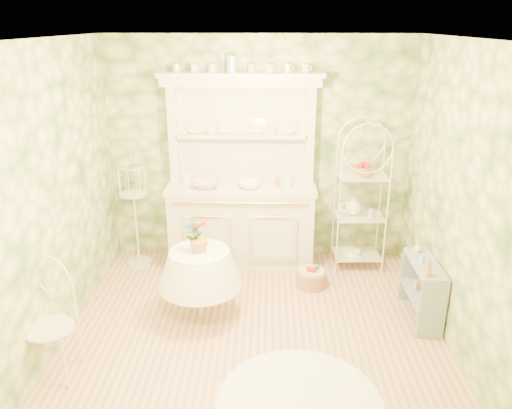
{
  "coord_description": "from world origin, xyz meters",
  "views": [
    {
      "loc": [
        0.11,
        -4.05,
        2.83
      ],
      "look_at": [
        0.0,
        0.5,
        1.15
      ],
      "focal_mm": 35.0,
      "sensor_mm": 36.0,
      "label": 1
    }
  ],
  "objects_px": {
    "cafe_chair": "(50,332)",
    "floor_basket": "(311,278)",
    "kitchen_dresser": "(241,174)",
    "bakers_rack": "(361,193)",
    "side_shelf": "(422,289)",
    "birdcage_stand": "(135,213)",
    "round_table": "(201,283)"
  },
  "relations": [
    {
      "from": "cafe_chair",
      "to": "floor_basket",
      "type": "relative_size",
      "value": 2.76
    },
    {
      "from": "kitchen_dresser",
      "to": "bakers_rack",
      "type": "height_order",
      "value": "kitchen_dresser"
    },
    {
      "from": "bakers_rack",
      "to": "cafe_chair",
      "type": "bearing_deg",
      "value": -146.35
    },
    {
      "from": "side_shelf",
      "to": "floor_basket",
      "type": "height_order",
      "value": "side_shelf"
    },
    {
      "from": "bakers_rack",
      "to": "birdcage_stand",
      "type": "distance_m",
      "value": 2.69
    },
    {
      "from": "cafe_chair",
      "to": "floor_basket",
      "type": "bearing_deg",
      "value": 49.08
    },
    {
      "from": "cafe_chair",
      "to": "birdcage_stand",
      "type": "height_order",
      "value": "birdcage_stand"
    },
    {
      "from": "kitchen_dresser",
      "to": "side_shelf",
      "type": "bearing_deg",
      "value": -32.38
    },
    {
      "from": "bakers_rack",
      "to": "round_table",
      "type": "height_order",
      "value": "bakers_rack"
    },
    {
      "from": "round_table",
      "to": "side_shelf",
      "type": "bearing_deg",
      "value": -0.16
    },
    {
      "from": "kitchen_dresser",
      "to": "bakers_rack",
      "type": "bearing_deg",
      "value": -1.46
    },
    {
      "from": "bakers_rack",
      "to": "round_table",
      "type": "xyz_separation_m",
      "value": [
        -1.76,
        -1.13,
        -0.58
      ]
    },
    {
      "from": "round_table",
      "to": "floor_basket",
      "type": "bearing_deg",
      "value": 27.72
    },
    {
      "from": "side_shelf",
      "to": "floor_basket",
      "type": "bearing_deg",
      "value": 145.92
    },
    {
      "from": "floor_basket",
      "to": "birdcage_stand",
      "type": "bearing_deg",
      "value": 166.31
    },
    {
      "from": "kitchen_dresser",
      "to": "side_shelf",
      "type": "distance_m",
      "value": 2.35
    },
    {
      "from": "side_shelf",
      "to": "floor_basket",
      "type": "xyz_separation_m",
      "value": [
        -1.05,
        0.62,
        -0.23
      ]
    },
    {
      "from": "bakers_rack",
      "to": "kitchen_dresser",
      "type": "bearing_deg",
      "value": 176.39
    },
    {
      "from": "cafe_chair",
      "to": "birdcage_stand",
      "type": "bearing_deg",
      "value": 99.18
    },
    {
      "from": "bakers_rack",
      "to": "birdcage_stand",
      "type": "relative_size",
      "value": 1.4
    },
    {
      "from": "side_shelf",
      "to": "cafe_chair",
      "type": "distance_m",
      "value": 3.47
    },
    {
      "from": "bakers_rack",
      "to": "side_shelf",
      "type": "distance_m",
      "value": 1.38
    },
    {
      "from": "bakers_rack",
      "to": "cafe_chair",
      "type": "xyz_separation_m",
      "value": [
        -2.88,
        -2.08,
        -0.53
      ]
    },
    {
      "from": "side_shelf",
      "to": "birdcage_stand",
      "type": "bearing_deg",
      "value": 156.74
    },
    {
      "from": "kitchen_dresser",
      "to": "floor_basket",
      "type": "xyz_separation_m",
      "value": [
        0.81,
        -0.56,
        -1.05
      ]
    },
    {
      "from": "cafe_chair",
      "to": "floor_basket",
      "type": "xyz_separation_m",
      "value": [
        2.29,
        1.56,
        -0.32
      ]
    },
    {
      "from": "side_shelf",
      "to": "round_table",
      "type": "relative_size",
      "value": 1.06
    },
    {
      "from": "kitchen_dresser",
      "to": "cafe_chair",
      "type": "height_order",
      "value": "kitchen_dresser"
    },
    {
      "from": "floor_basket",
      "to": "bakers_rack",
      "type": "bearing_deg",
      "value": 41.49
    },
    {
      "from": "birdcage_stand",
      "to": "round_table",
      "type": "bearing_deg",
      "value": -50.59
    },
    {
      "from": "round_table",
      "to": "birdcage_stand",
      "type": "distance_m",
      "value": 1.48
    },
    {
      "from": "birdcage_stand",
      "to": "floor_basket",
      "type": "height_order",
      "value": "birdcage_stand"
    }
  ]
}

